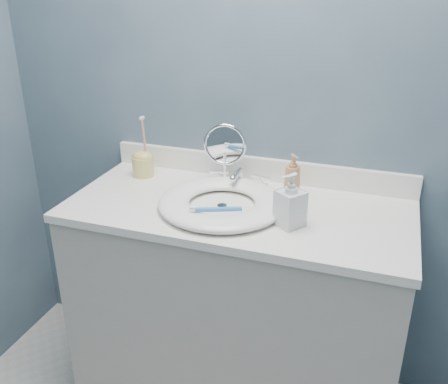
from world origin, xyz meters
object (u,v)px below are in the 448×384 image
at_px(makeup_mirror, 225,152).
at_px(soap_bottle_amber, 292,176).
at_px(toothbrush_holder, 143,162).
at_px(soap_bottle_clear, 291,200).

xyz_separation_m(makeup_mirror, soap_bottle_amber, (0.27, -0.03, -0.05)).
height_order(makeup_mirror, soap_bottle_amber, makeup_mirror).
bearing_deg(toothbrush_holder, soap_bottle_clear, -19.56).
bearing_deg(makeup_mirror, soap_bottle_amber, -15.16).
distance_m(soap_bottle_amber, toothbrush_holder, 0.61).
bearing_deg(soap_bottle_clear, toothbrush_holder, -163.54).
relative_size(soap_bottle_clear, toothbrush_holder, 0.73).
distance_m(makeup_mirror, toothbrush_holder, 0.35).
relative_size(soap_bottle_amber, toothbrush_holder, 0.66).
height_order(soap_bottle_amber, toothbrush_holder, toothbrush_holder).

